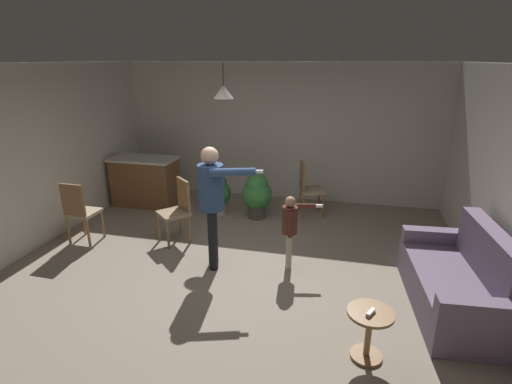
{
  "coord_description": "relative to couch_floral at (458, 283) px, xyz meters",
  "views": [
    {
      "loc": [
        1.35,
        -4.44,
        2.76
      ],
      "look_at": [
        0.16,
        0.52,
        1.0
      ],
      "focal_mm": 27.32,
      "sensor_mm": 36.0,
      "label": 1
    }
  ],
  "objects": [
    {
      "name": "ground",
      "position": [
        -2.7,
        0.16,
        -0.33
      ],
      "size": [
        7.68,
        7.68,
        0.0
      ],
      "primitive_type": "plane",
      "color": "gray"
    },
    {
      "name": "dining_chair_centre_back",
      "position": [
        -1.99,
        2.47,
        0.21
      ],
      "size": [
        0.53,
        0.53,
        1.0
      ],
      "rotation": [
        0.0,
        0.0,
        5.01
      ],
      "color": "olive",
      "rests_on": "ground"
    },
    {
      "name": "ceiling_light_pendant",
      "position": [
        -3.33,
        1.77,
        1.92
      ],
      "size": [
        0.32,
        0.32,
        0.55
      ],
      "color": "silver"
    },
    {
      "name": "person_adult",
      "position": [
        -3.04,
        0.28,
        0.72
      ],
      "size": [
        0.87,
        0.47,
        1.7
      ],
      "rotation": [
        0.0,
        0.0,
        -1.27
      ],
      "color": "black",
      "rests_on": "ground"
    },
    {
      "name": "wall_left",
      "position": [
        -5.9,
        0.16,
        1.02
      ],
      "size": [
        0.1,
        6.4,
        2.7
      ],
      "primitive_type": "cube",
      "color": "beige",
      "rests_on": "ground"
    },
    {
      "name": "person_child",
      "position": [
        -2.02,
        0.48,
        0.32
      ],
      "size": [
        0.52,
        0.38,
        1.04
      ],
      "rotation": [
        0.0,
        0.0,
        -1.36
      ],
      "color": "tan",
      "rests_on": "ground"
    },
    {
      "name": "spare_remote_on_table",
      "position": [
        -1.03,
        -1.1,
        0.21
      ],
      "size": [
        0.09,
        0.13,
        0.04
      ],
      "primitive_type": "cube",
      "rotation": [
        0.0,
        0.0,
        2.65
      ],
      "color": "white",
      "rests_on": "side_table_by_couch"
    },
    {
      "name": "wall_back",
      "position": [
        -2.7,
        3.36,
        1.02
      ],
      "size": [
        6.4,
        0.1,
        2.7
      ],
      "primitive_type": "cube",
      "color": "beige",
      "rests_on": "ground"
    },
    {
      "name": "couch_floral",
      "position": [
        0.0,
        0.0,
        0.0
      ],
      "size": [
        0.99,
        1.86,
        1.0
      ],
      "rotation": [
        0.0,
        0.0,
        1.65
      ],
      "color": "slate",
      "rests_on": "ground"
    },
    {
      "name": "potted_plant_by_wall",
      "position": [
        -2.87,
        2.12,
        0.13
      ],
      "size": [
        0.54,
        0.54,
        0.83
      ],
      "color": "#4C4742",
      "rests_on": "ground"
    },
    {
      "name": "kitchen_counter",
      "position": [
        -5.15,
        2.28,
        0.15
      ],
      "size": [
        1.26,
        0.66,
        0.95
      ],
      "color": "brown",
      "rests_on": "ground"
    },
    {
      "name": "dining_chair_by_counter",
      "position": [
        -3.85,
        0.92,
        0.21
      ],
      "size": [
        0.59,
        0.59,
        1.0
      ],
      "rotation": [
        0.0,
        0.0,
        2.41
      ],
      "color": "olive",
      "rests_on": "ground"
    },
    {
      "name": "dining_chair_near_wall",
      "position": [
        -5.28,
        0.49,
        0.21
      ],
      "size": [
        0.43,
        0.43,
        1.0
      ],
      "rotation": [
        0.0,
        0.0,
        6.26
      ],
      "color": "olive",
      "rests_on": "ground"
    },
    {
      "name": "potted_plant_corner",
      "position": [
        -3.62,
        2.13,
        0.1
      ],
      "size": [
        0.51,
        0.51,
        0.78
      ],
      "color": "#B7B2AD",
      "rests_on": "ground"
    },
    {
      "name": "side_table_by_couch",
      "position": [
        -1.02,
        -1.06,
        -0.0
      ],
      "size": [
        0.44,
        0.44,
        0.52
      ],
      "color": "olive",
      "rests_on": "ground"
    }
  ]
}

